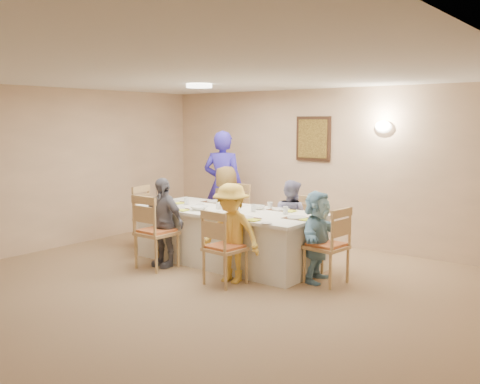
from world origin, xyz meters
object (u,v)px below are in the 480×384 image
Objects in this scene: chair_back_right at (295,227)px; condiment_ketchup at (226,201)px; chair_front_left at (157,231)px; dining_table at (228,236)px; diner_back_right at (291,220)px; diner_back_left at (226,207)px; diner_right_end at (317,236)px; chair_left_end at (152,217)px; chair_front_right at (225,247)px; chair_back_left at (231,215)px; diner_front_right at (231,233)px; diner_front_left at (163,222)px; chair_right_end at (326,245)px; caregiver at (223,185)px.

chair_back_right is 1.10m from condiment_ketchup.
chair_front_left reaches higher than condiment_ketchup.
dining_table is 2.35× the size of diner_back_right.
diner_right_end is (2.02, -0.68, -0.08)m from diner_back_left.
chair_back_right is 0.80× the size of diner_right_end.
chair_front_right is at bearing -120.72° from chair_left_end.
chair_front_left is 1.05× the size of chair_left_end.
chair_back_left is at bearing -60.21° from chair_left_end.
diner_front_right is (1.20, -1.48, 0.12)m from chair_back_left.
diner_back_left reaches higher than chair_front_right.
chair_front_left is at bearing -122.68° from condiment_ketchup.
diner_back_left reaches higher than chair_front_left.
diner_front_left reaches higher than chair_back_right.
chair_back_right is 1.24m from chair_right_end.
chair_back_left is at bearing 58.28° from diner_right_end.
chair_front_right is (1.20, 0.00, -0.04)m from chair_front_left.
dining_table is 1.00m from chair_back_right.
chair_front_left is (0.00, -1.60, 0.01)m from chair_back_left.
diner_right_end is (0.82, -0.68, -0.01)m from diner_back_right.
chair_front_left is (-1.20, -1.60, 0.06)m from chair_back_right.
diner_back_right is 0.94× the size of diner_front_right.
chair_left_end is at bearing -161.17° from chair_back_right.
caregiver is (-0.45, 1.95, 0.40)m from chair_front_left.
chair_back_right is at bearing -79.90° from chair_left_end.
chair_back_left is 1.91m from diner_front_right.
dining_table is at bearing -128.45° from chair_back_right.
chair_back_left reaches higher than chair_back_right.
diner_back_left reaches higher than chair_back_right.
diner_right_end is (0.82, 0.68, -0.05)m from diner_front_right.
diner_back_left is at bearing -88.90° from chair_back_left.
diner_back_left is 1.81m from diner_front_right.
caregiver is (0.50, 1.15, 0.43)m from chair_left_end.
dining_table is 2.83× the size of chair_right_end.
chair_front_left is 2.04m from caregiver.
diner_back_left is at bearing 131.42° from dining_table.
chair_back_right is 0.17m from diner_back_right.
chair_front_left is at bearing 56.54° from diner_back_right.
caregiver reaches higher than dining_table.
chair_front_right is 1.15m from diner_right_end.
diner_front_left is at bearing -130.62° from chair_back_right.
diner_back_right is at bearing 40.22° from diner_right_end.
chair_front_right is 4.37× the size of condiment_ketchup.
diner_right_end reaches higher than dining_table.
chair_back_right is 0.74× the size of diner_front_left.
diner_back_left is at bearing -89.63° from chair_front_left.
chair_right_end is at bearing -135.80° from chair_front_right.
diner_right_end is at bearing 145.91° from diner_back_right.
diner_back_right is 1.36m from diner_front_right.
diner_back_right reaches higher than diner_right_end.
condiment_ketchup is (-0.67, 0.83, 0.40)m from chair_front_right.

